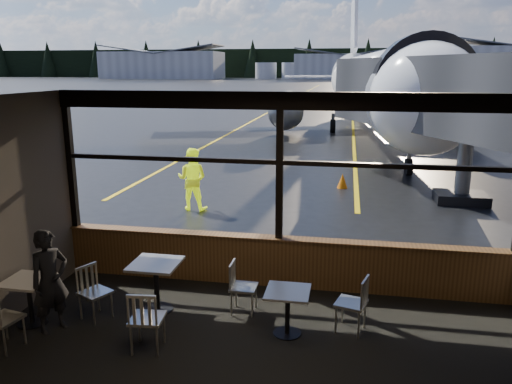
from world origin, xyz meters
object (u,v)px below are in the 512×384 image
(cafe_table_left, at_px, (30,302))
(cone_nose, at_px, (342,181))
(ground_crew, at_px, (192,179))
(chair_left_s, at_px, (4,320))
(airliner, at_px, (376,42))
(cafe_table_near, at_px, (287,313))
(chair_mid_s, at_px, (147,319))
(passenger, at_px, (50,281))
(chair_near_e, at_px, (351,304))
(chair_mid_w, at_px, (95,293))
(jet_bridge, at_px, (442,127))
(chair_near_w, at_px, (244,288))
(cafe_table_mid, at_px, (157,287))

(cafe_table_left, bearing_deg, cone_nose, 65.45)
(ground_crew, xyz_separation_m, cone_nose, (4.13, 3.37, -0.63))
(chair_left_s, height_order, ground_crew, ground_crew)
(airliner, distance_m, chair_left_s, 26.26)
(cafe_table_near, distance_m, chair_mid_s, 2.03)
(chair_mid_s, bearing_deg, passenger, 165.50)
(cafe_table_near, xyz_separation_m, chair_near_e, (0.93, 0.27, 0.10))
(passenger, relative_size, ground_crew, 0.91)
(chair_near_e, xyz_separation_m, chair_mid_s, (-2.81, -1.03, 0.02))
(airliner, xyz_separation_m, passenger, (-5.65, -24.49, -4.53))
(airliner, xyz_separation_m, cafe_table_near, (-2.15, -23.98, -4.98))
(chair_mid_w, xyz_separation_m, passenger, (-0.47, -0.44, 0.36))
(jet_bridge, height_order, chair_mid_w, jet_bridge)
(jet_bridge, relative_size, chair_near_e, 12.02)
(chair_left_s, bearing_deg, chair_near_w, 39.01)
(cafe_table_mid, distance_m, chair_left_s, 2.24)
(cafe_table_left, relative_size, chair_left_s, 0.83)
(cafe_table_near, height_order, chair_mid_w, chair_mid_w)
(chair_mid_w, height_order, ground_crew, ground_crew)
(cafe_table_near, distance_m, cone_nose, 9.74)
(chair_near_e, distance_m, ground_crew, 7.51)
(airliner, distance_m, chair_mid_w, 25.09)
(chair_near_w, distance_m, cone_nose, 9.27)
(airliner, height_order, cafe_table_mid, airliner)
(chair_near_e, distance_m, cone_nose, 9.45)
(chair_near_e, xyz_separation_m, chair_near_w, (-1.70, 0.29, -0.02))
(jet_bridge, relative_size, cafe_table_near, 15.28)
(chair_left_s, distance_m, cone_nose, 11.74)
(chair_near_e, bearing_deg, ground_crew, 51.52)
(cafe_table_near, xyz_separation_m, chair_near_w, (-0.78, 0.56, 0.08))
(airliner, xyz_separation_m, cafe_table_left, (-6.10, -24.39, -4.96))
(chair_near_w, height_order, cone_nose, chair_near_w)
(chair_mid_s, height_order, ground_crew, ground_crew)
(passenger, bearing_deg, chair_mid_w, -16.27)
(jet_bridge, relative_size, chair_mid_w, 12.34)
(jet_bridge, xyz_separation_m, chair_near_w, (-4.01, -6.63, -1.92))
(chair_near_w, relative_size, ground_crew, 0.50)
(chair_left_s, bearing_deg, ground_crew, 97.53)
(chair_near_e, relative_size, chair_near_w, 1.04)
(cone_nose, bearing_deg, chair_near_w, -98.99)
(ground_crew, bearing_deg, chair_left_s, 89.32)
(chair_left_s, xyz_separation_m, passenger, (0.38, 0.60, 0.35))
(chair_mid_s, bearing_deg, chair_left_s, -175.75)
(airliner, bearing_deg, ground_crew, -112.20)
(jet_bridge, bearing_deg, cone_nose, 135.46)
(cafe_table_left, xyz_separation_m, passenger, (0.45, -0.10, 0.42))
(cone_nose, bearing_deg, passenger, -112.22)
(ground_crew, bearing_deg, cone_nose, -138.23)
(jet_bridge, bearing_deg, cafe_table_near, -114.21)
(cafe_table_mid, distance_m, ground_crew, 6.12)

